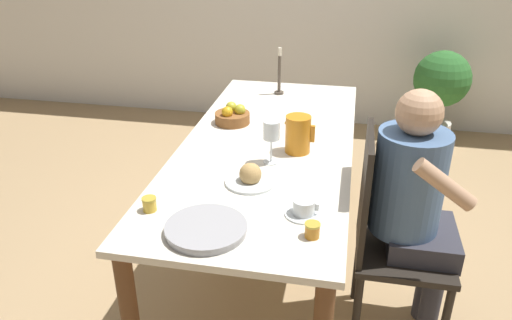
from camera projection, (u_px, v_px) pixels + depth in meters
ground_plane at (266, 264)px, 2.87m from camera, size 20.00×20.00×0.00m
dining_table at (267, 160)px, 2.57m from camera, size 0.85×2.01×0.77m
chair_person_side at (387, 236)px, 2.21m from camera, size 0.42×0.42×1.01m
person_seated at (415, 198)px, 2.14m from camera, size 0.39×0.41×1.20m
red_pitcher at (298, 134)px, 2.39m from camera, size 0.15×0.12×0.18m
wine_glass_water at (271, 132)px, 2.26m from camera, size 0.08×0.08×0.21m
teacup_near_person at (304, 208)px, 1.91m from camera, size 0.15×0.15×0.07m
serving_tray at (206, 229)px, 1.81m from camera, size 0.30×0.30×0.03m
bread_plate at (250, 177)px, 2.14m from camera, size 0.22×0.22×0.10m
jam_jar_amber at (312, 229)px, 1.78m from camera, size 0.06×0.06×0.06m
jam_jar_red at (149, 203)px, 1.94m from camera, size 0.06×0.06×0.06m
fruit_bowl at (232, 116)px, 2.75m from camera, size 0.19×0.19×0.11m
candlestick_tall at (279, 77)px, 3.16m from camera, size 0.06×0.06×0.30m
potted_plant at (441, 87)px, 4.11m from camera, size 0.46×0.46×0.83m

